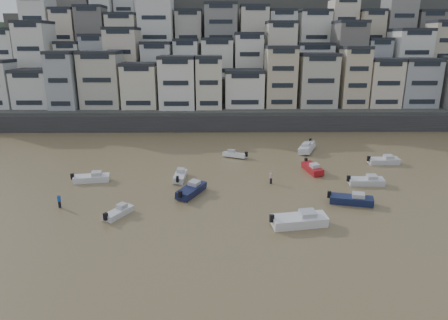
{
  "coord_description": "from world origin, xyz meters",
  "views": [
    {
      "loc": [
        5.62,
        -19.63,
        19.08
      ],
      "look_at": [
        6.25,
        30.0,
        4.0
      ],
      "focal_mm": 32.0,
      "sensor_mm": 36.0,
      "label": 1
    }
  ],
  "objects_px": {
    "boat_j": "(119,211)",
    "boat_e": "(312,167)",
    "boat_a": "(299,219)",
    "person_pink": "(271,178)",
    "boat_d": "(366,180)",
    "boat_f": "(180,175)",
    "boat_k": "(91,177)",
    "boat_b": "(351,198)",
    "boat_h": "(235,154)",
    "boat_g": "(384,160)",
    "boat_c": "(191,189)",
    "person_blue": "(59,201)",
    "boat_i": "(307,147)"
  },
  "relations": [
    {
      "from": "person_pink",
      "to": "boat_i",
      "type": "bearing_deg",
      "value": 62.65
    },
    {
      "from": "boat_d",
      "to": "boat_k",
      "type": "xyz_separation_m",
      "value": [
        -37.78,
        1.76,
        0.02
      ]
    },
    {
      "from": "boat_b",
      "to": "boat_f",
      "type": "xyz_separation_m",
      "value": [
        -21.47,
        9.06,
        -0.07
      ]
    },
    {
      "from": "boat_h",
      "to": "boat_f",
      "type": "bearing_deg",
      "value": 77.99
    },
    {
      "from": "boat_g",
      "to": "boat_h",
      "type": "height_order",
      "value": "boat_g"
    },
    {
      "from": "boat_c",
      "to": "boat_h",
      "type": "distance_m",
      "value": 17.75
    },
    {
      "from": "boat_f",
      "to": "boat_i",
      "type": "xyz_separation_m",
      "value": [
        21.07,
        14.37,
        0.22
      ]
    },
    {
      "from": "boat_b",
      "to": "boat_j",
      "type": "xyz_separation_m",
      "value": [
        -27.25,
        -3.06,
        -0.18
      ]
    },
    {
      "from": "boat_b",
      "to": "boat_f",
      "type": "bearing_deg",
      "value": 171.89
    },
    {
      "from": "boat_b",
      "to": "boat_e",
      "type": "bearing_deg",
      "value": 113.99
    },
    {
      "from": "boat_c",
      "to": "boat_h",
      "type": "bearing_deg",
      "value": 4.56
    },
    {
      "from": "person_blue",
      "to": "boat_a",
      "type": "bearing_deg",
      "value": -10.94
    },
    {
      "from": "boat_h",
      "to": "boat_j",
      "type": "height_order",
      "value": "boat_h"
    },
    {
      "from": "boat_a",
      "to": "boat_k",
      "type": "relative_size",
      "value": 1.22
    },
    {
      "from": "boat_a",
      "to": "person_pink",
      "type": "relative_size",
      "value": 3.71
    },
    {
      "from": "boat_d",
      "to": "boat_g",
      "type": "height_order",
      "value": "boat_g"
    },
    {
      "from": "boat_c",
      "to": "boat_d",
      "type": "xyz_separation_m",
      "value": [
        23.58,
        3.11,
        -0.1
      ]
    },
    {
      "from": "boat_h",
      "to": "boat_j",
      "type": "bearing_deg",
      "value": 83.64
    },
    {
      "from": "boat_d",
      "to": "boat_c",
      "type": "bearing_deg",
      "value": -171.68
    },
    {
      "from": "person_pink",
      "to": "boat_c",
      "type": "bearing_deg",
      "value": -160.15
    },
    {
      "from": "boat_d",
      "to": "boat_g",
      "type": "distance_m",
      "value": 11.27
    },
    {
      "from": "boat_e",
      "to": "person_pink",
      "type": "bearing_deg",
      "value": -63.65
    },
    {
      "from": "boat_e",
      "to": "boat_c",
      "type": "bearing_deg",
      "value": -73.03
    },
    {
      "from": "boat_k",
      "to": "boat_e",
      "type": "bearing_deg",
      "value": -2.26
    },
    {
      "from": "boat_g",
      "to": "boat_k",
      "type": "distance_m",
      "value": 44.6
    },
    {
      "from": "boat_a",
      "to": "boat_j",
      "type": "relative_size",
      "value": 1.53
    },
    {
      "from": "boat_b",
      "to": "boat_a",
      "type": "bearing_deg",
      "value": -126.57
    },
    {
      "from": "boat_g",
      "to": "person_blue",
      "type": "xyz_separation_m",
      "value": [
        -45.0,
        -16.55,
        0.14
      ]
    },
    {
      "from": "boat_c",
      "to": "boat_g",
      "type": "bearing_deg",
      "value": -42.17
    },
    {
      "from": "boat_a",
      "to": "boat_k",
      "type": "distance_m",
      "value": 29.81
    },
    {
      "from": "person_blue",
      "to": "boat_g",
      "type": "bearing_deg",
      "value": 20.2
    },
    {
      "from": "boat_j",
      "to": "boat_e",
      "type": "bearing_deg",
      "value": -30.38
    },
    {
      "from": "boat_g",
      "to": "boat_h",
      "type": "bearing_deg",
      "value": 166.36
    },
    {
      "from": "boat_d",
      "to": "boat_f",
      "type": "xyz_separation_m",
      "value": [
        -25.57,
        2.62,
        -0.02
      ]
    },
    {
      "from": "boat_a",
      "to": "person_pink",
      "type": "xyz_separation_m",
      "value": [
        -1.36,
        13.13,
        -0.01
      ]
    },
    {
      "from": "boat_g",
      "to": "boat_i",
      "type": "xyz_separation_m",
      "value": [
        -10.65,
        7.55,
        0.18
      ]
    },
    {
      "from": "boat_f",
      "to": "boat_h",
      "type": "xyz_separation_m",
      "value": [
        8.17,
        10.9,
        -0.09
      ]
    },
    {
      "from": "boat_j",
      "to": "boat_k",
      "type": "distance_m",
      "value": 12.97
    },
    {
      "from": "boat_g",
      "to": "boat_f",
      "type": "bearing_deg",
      "value": -171.67
    },
    {
      "from": "person_blue",
      "to": "person_pink",
      "type": "height_order",
      "value": "same"
    },
    {
      "from": "boat_f",
      "to": "boat_i",
      "type": "height_order",
      "value": "boat_i"
    },
    {
      "from": "boat_a",
      "to": "boat_f",
      "type": "relative_size",
      "value": 1.29
    },
    {
      "from": "boat_b",
      "to": "boat_h",
      "type": "xyz_separation_m",
      "value": [
        -13.3,
        19.96,
        -0.15
      ]
    },
    {
      "from": "boat_c",
      "to": "boat_f",
      "type": "xyz_separation_m",
      "value": [
        -1.99,
        5.74,
        -0.12
      ]
    },
    {
      "from": "boat_i",
      "to": "boat_g",
      "type": "bearing_deg",
      "value": 77.16
    },
    {
      "from": "boat_f",
      "to": "boat_j",
      "type": "bearing_deg",
      "value": 157.19
    },
    {
      "from": "boat_j",
      "to": "person_pink",
      "type": "xyz_separation_m",
      "value": [
        18.44,
        10.24,
        0.29
      ]
    },
    {
      "from": "boat_a",
      "to": "boat_g",
      "type": "relative_size",
      "value": 1.21
    },
    {
      "from": "boat_f",
      "to": "boat_d",
      "type": "bearing_deg",
      "value": -93.19
    },
    {
      "from": "boat_h",
      "to": "person_pink",
      "type": "bearing_deg",
      "value": 134.2
    }
  ]
}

